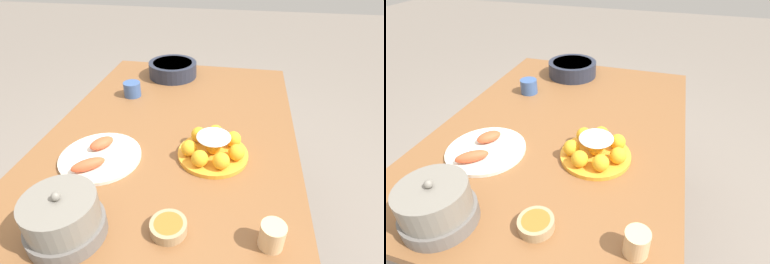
# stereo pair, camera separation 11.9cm
# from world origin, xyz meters

# --- Properties ---
(ground_plane) EXTENTS (12.00, 12.00, 0.00)m
(ground_plane) POSITION_xyz_m (0.00, 0.00, 0.00)
(ground_plane) COLOR slate
(dining_table) EXTENTS (1.45, 1.02, 0.73)m
(dining_table) POSITION_xyz_m (0.00, 0.00, 0.65)
(dining_table) COLOR brown
(dining_table) RESTS_ON ground_plane
(cake_plate) EXTENTS (0.26, 0.26, 0.10)m
(cake_plate) POSITION_xyz_m (-0.17, -0.19, 0.77)
(cake_plate) COLOR gold
(cake_plate) RESTS_ON dining_table
(serving_bowl) EXTENTS (0.27, 0.27, 0.08)m
(serving_bowl) POSITION_xyz_m (0.54, 0.13, 0.78)
(serving_bowl) COLOR #232838
(serving_bowl) RESTS_ON dining_table
(sauce_bowl) EXTENTS (0.11, 0.11, 0.03)m
(sauce_bowl) POSITION_xyz_m (-0.53, -0.11, 0.75)
(sauce_bowl) COLOR tan
(sauce_bowl) RESTS_ON dining_table
(seafood_platter) EXTENTS (0.30, 0.30, 0.05)m
(seafood_platter) POSITION_xyz_m (-0.26, 0.22, 0.75)
(seafood_platter) COLOR silver
(seafood_platter) RESTS_ON dining_table
(cup_near) EXTENTS (0.07, 0.07, 0.08)m
(cup_near) POSITION_xyz_m (-0.53, -0.39, 0.77)
(cup_near) COLOR #DBB27F
(cup_near) RESTS_ON dining_table
(cup_far) EXTENTS (0.09, 0.09, 0.07)m
(cup_far) POSITION_xyz_m (0.25, 0.27, 0.77)
(cup_far) COLOR #38568E
(cup_far) RESTS_ON dining_table
(warming_pot) EXTENTS (0.22, 0.22, 0.16)m
(warming_pot) POSITION_xyz_m (-0.59, 0.17, 0.80)
(warming_pot) COLOR #66605B
(warming_pot) RESTS_ON dining_table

